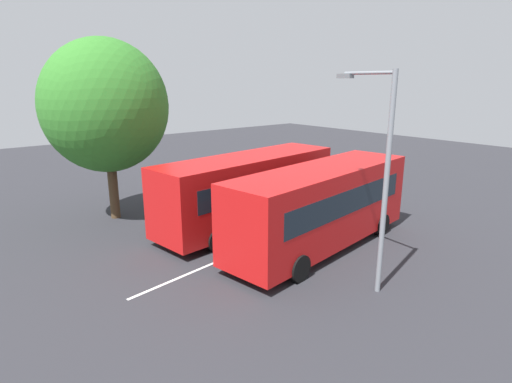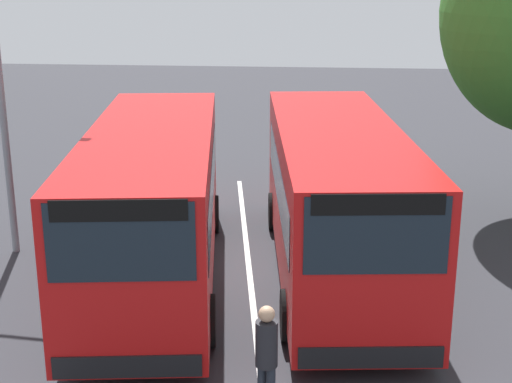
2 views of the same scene
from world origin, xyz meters
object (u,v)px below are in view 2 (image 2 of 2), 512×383
(pedestrian, at_px, (267,353))
(street_lamp, at_px, (10,83))
(bus_far_left, at_px, (152,200))
(bus_center_left, at_px, (337,196))

(pedestrian, relative_size, street_lamp, 0.27)
(bus_far_left, distance_m, bus_center_left, 3.80)
(bus_center_left, bearing_deg, bus_far_left, -86.91)
(pedestrian, bearing_deg, bus_center_left, 20.35)
(bus_far_left, xyz_separation_m, pedestrian, (4.79, 2.71, -0.69))
(bus_center_left, height_order, pedestrian, bus_center_left)
(bus_center_left, xyz_separation_m, street_lamp, (-0.67, -7.09, 2.14))
(bus_center_left, relative_size, street_lamp, 1.39)
(bus_far_left, relative_size, bus_center_left, 1.00)
(pedestrian, height_order, street_lamp, street_lamp)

